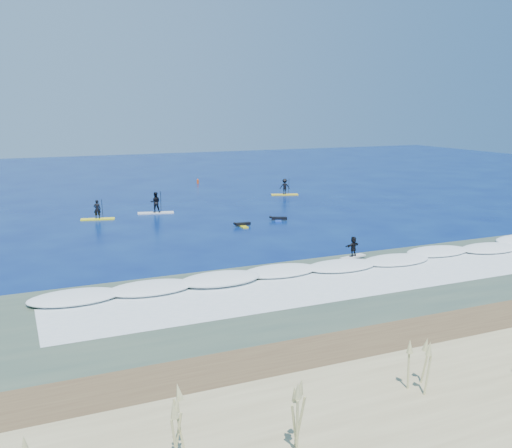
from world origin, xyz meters
name	(u,v)px	position (x,y,z in m)	size (l,w,h in m)	color
ground	(261,236)	(0.00, 0.00, 0.00)	(160.00, 160.00, 0.00)	#04124E
wet_sand_strip	(459,336)	(0.00, -21.50, 0.00)	(90.00, 5.00, 0.08)	brown
shallow_water	(362,287)	(0.00, -14.00, 0.01)	(90.00, 13.00, 0.01)	#34483A
breaking_wave	(326,269)	(0.00, -10.00, 0.00)	(40.00, 6.00, 0.30)	white
whitewater	(353,282)	(0.00, -13.00, 0.00)	(34.00, 5.00, 0.02)	silver
sup_paddler_left	(97,212)	(-10.65, 11.75, 0.64)	(3.02, 1.35, 2.06)	yellow
sup_paddler_center	(155,204)	(-5.18, 12.65, 0.87)	(3.44, 1.55, 2.34)	silver
sup_paddler_right	(285,188)	(10.98, 17.90, 0.84)	(3.13, 1.74, 2.14)	yellow
prone_paddler_near	(242,225)	(0.04, 3.94, 0.14)	(1.52, 1.92, 0.40)	yellow
prone_paddler_far	(278,219)	(3.91, 4.91, 0.14)	(1.53, 2.05, 0.42)	#173FB0
wave_surfer	(353,248)	(2.71, -8.86, 0.81)	(2.04, 1.06, 1.43)	silver
marker_buoy	(198,181)	(4.89, 31.05, 0.31)	(0.30, 0.30, 0.71)	#D14312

